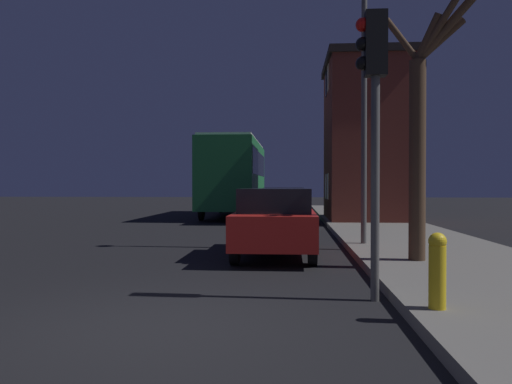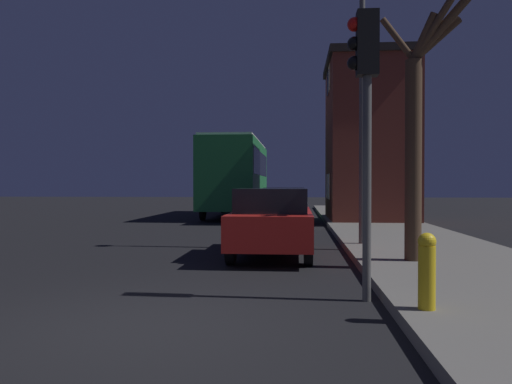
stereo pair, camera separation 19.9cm
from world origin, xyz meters
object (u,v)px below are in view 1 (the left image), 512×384
car_near_lane (276,221)px  fire_hydrant (437,269)px  traffic_light (373,93)px  bus (235,172)px  car_mid_lane (284,205)px  streetlamp (354,64)px  bare_tree (422,129)px

car_near_lane → fire_hydrant: 5.78m
traffic_light → car_near_lane: 5.03m
traffic_light → bus: size_ratio=0.42×
car_mid_lane → bus: bearing=116.1°
streetlamp → traffic_light: 5.84m
bare_tree → traffic_light: bearing=-116.4°
bus → fire_hydrant: bus is taller
bus → traffic_light: bearing=-77.6°
traffic_light → bus: bearing=102.4°
streetlamp → car_mid_lane: size_ratio=1.66×
car_mid_lane → fire_hydrant: car_mid_lane is taller
traffic_light → streetlamp: bearing=85.8°
traffic_light → fire_hydrant: 2.59m
traffic_light → car_near_lane: size_ratio=0.97×
streetlamp → car_mid_lane: bearing=103.7°
car_mid_lane → streetlamp: bearing=-76.3°
car_near_lane → car_mid_lane: (0.05, 8.91, -0.01)m
fire_hydrant → bare_tree: bearing=78.3°
car_near_lane → streetlamp: bearing=33.1°
bare_tree → fire_hydrant: (-0.79, -3.85, -2.07)m
car_near_lane → car_mid_lane: 8.91m
streetlamp → traffic_light: (-0.41, -5.56, -1.73)m
bare_tree → fire_hydrant: size_ratio=5.67×
bare_tree → car_mid_lane: 11.00m
car_near_lane → fire_hydrant: (2.09, -5.39, -0.17)m
streetlamp → fire_hydrant: size_ratio=7.72×
streetlamp → bus: (-4.49, 13.02, -2.36)m
bus → car_mid_lane: bearing=-63.9°
streetlamp → fire_hydrant: 7.76m
bare_tree → bus: (-5.45, 15.81, -0.42)m
bare_tree → fire_hydrant: 4.44m
car_near_lane → bus: bearing=100.2°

